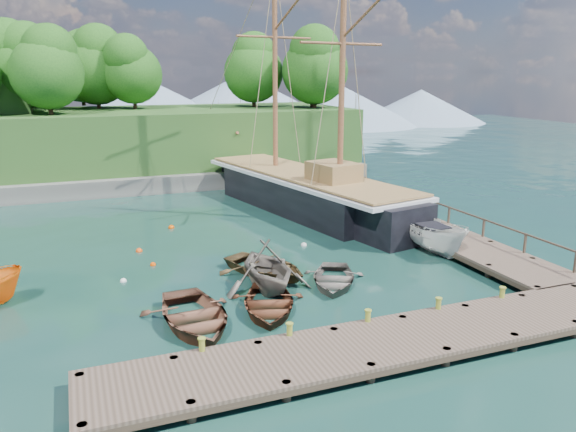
% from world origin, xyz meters
% --- Properties ---
extents(ground, '(160.00, 160.00, 0.00)m').
position_xyz_m(ground, '(0.00, 0.00, 0.00)').
color(ground, '#183A34').
rests_on(ground, ground).
extents(dock_near, '(20.00, 3.20, 1.10)m').
position_xyz_m(dock_near, '(2.00, -6.50, 0.43)').
color(dock_near, '#48382D').
rests_on(dock_near, ground).
extents(dock_east, '(3.20, 24.00, 1.10)m').
position_xyz_m(dock_east, '(11.50, 7.00, 0.43)').
color(dock_east, '#48382D').
rests_on(dock_east, ground).
extents(bollard_0, '(0.26, 0.26, 0.45)m').
position_xyz_m(bollard_0, '(-4.00, -5.10, 0.00)').
color(bollard_0, olive).
rests_on(bollard_0, ground).
extents(bollard_1, '(0.26, 0.26, 0.45)m').
position_xyz_m(bollard_1, '(-1.00, -5.10, 0.00)').
color(bollard_1, olive).
rests_on(bollard_1, ground).
extents(bollard_2, '(0.26, 0.26, 0.45)m').
position_xyz_m(bollard_2, '(2.00, -5.10, 0.00)').
color(bollard_2, olive).
rests_on(bollard_2, ground).
extents(bollard_3, '(0.26, 0.26, 0.45)m').
position_xyz_m(bollard_3, '(5.00, -5.10, 0.00)').
color(bollard_3, olive).
rests_on(bollard_3, ground).
extents(bollard_4, '(0.26, 0.26, 0.45)m').
position_xyz_m(bollard_4, '(8.00, -5.10, 0.00)').
color(bollard_4, olive).
rests_on(bollard_4, ground).
extents(rowboat_0, '(3.75, 5.11, 1.03)m').
position_xyz_m(rowboat_0, '(-3.60, -1.97, 0.00)').
color(rowboat_0, brown).
rests_on(rowboat_0, ground).
extents(rowboat_1, '(3.89, 4.49, 2.33)m').
position_xyz_m(rowboat_1, '(0.15, 0.50, 0.00)').
color(rowboat_1, '#6A6257').
rests_on(rowboat_1, ground).
extents(rowboat_2, '(4.21, 4.99, 0.88)m').
position_xyz_m(rowboat_2, '(-0.60, -1.76, 0.00)').
color(rowboat_2, '#4E2817').
rests_on(rowboat_2, ground).
extents(rowboat_3, '(4.30, 4.79, 0.82)m').
position_xyz_m(rowboat_3, '(3.05, -0.09, 0.00)').
color(rowboat_3, '#5E564F').
rests_on(rowboat_3, ground).
extents(rowboat_4, '(4.97, 5.51, 0.94)m').
position_xyz_m(rowboat_4, '(0.71, 2.32, 0.00)').
color(rowboat_4, brown).
rests_on(rowboat_4, ground).
extents(cabin_boat_white, '(1.99, 5.24, 2.02)m').
position_xyz_m(cabin_boat_white, '(10.00, 2.35, 0.00)').
color(cabin_boat_white, silver).
rests_on(cabin_boat_white, ground).
extents(schooner, '(8.65, 26.83, 19.74)m').
position_xyz_m(schooner, '(7.36, 13.31, 1.09)').
color(schooner, black).
rests_on(schooner, ground).
extents(mooring_buoy_0, '(0.29, 0.29, 0.29)m').
position_xyz_m(mooring_buoy_0, '(-5.65, 3.72, 0.00)').
color(mooring_buoy_0, white).
rests_on(mooring_buoy_0, ground).
extents(mooring_buoy_1, '(0.29, 0.29, 0.29)m').
position_xyz_m(mooring_buoy_1, '(-4.07, 5.48, 0.00)').
color(mooring_buoy_1, '#E64400').
rests_on(mooring_buoy_1, ground).
extents(mooring_buoy_2, '(0.33, 0.33, 0.33)m').
position_xyz_m(mooring_buoy_2, '(-0.28, 4.52, 0.00)').
color(mooring_buoy_2, '#D05E13').
rests_on(mooring_buoy_2, ground).
extents(mooring_buoy_3, '(0.33, 0.33, 0.33)m').
position_xyz_m(mooring_buoy_3, '(4.10, 5.75, 0.00)').
color(mooring_buoy_3, silver).
rests_on(mooring_buoy_3, ground).
extents(mooring_buoy_4, '(0.35, 0.35, 0.35)m').
position_xyz_m(mooring_buoy_4, '(-4.44, 7.96, 0.00)').
color(mooring_buoy_4, '#F4490E').
rests_on(mooring_buoy_4, ground).
extents(mooring_buoy_5, '(0.37, 0.37, 0.37)m').
position_xyz_m(mooring_buoy_5, '(-2.05, 11.98, 0.00)').
color(mooring_buoy_5, '#D94700').
rests_on(mooring_buoy_5, ground).
extents(distant_ridge, '(117.00, 40.00, 10.00)m').
position_xyz_m(distant_ridge, '(4.30, 70.00, 4.35)').
color(distant_ridge, '#728CA5').
rests_on(distant_ridge, ground).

